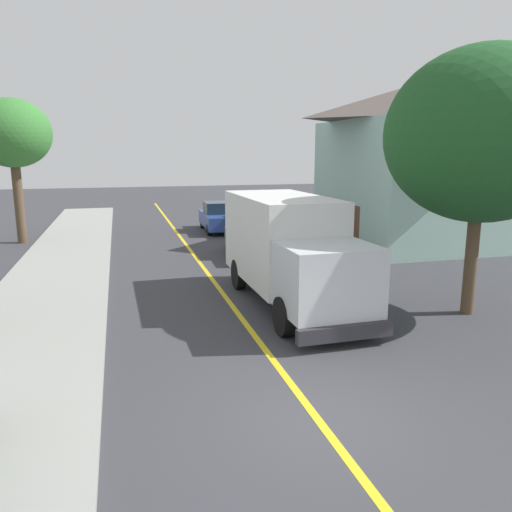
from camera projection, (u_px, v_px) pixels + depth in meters
ground_plane at (319, 421)px, 8.51m from camera, size 120.00×120.00×0.00m
sidewalk_curb at (19, 359)px, 10.86m from camera, size 3.60×60.00×0.15m
centre_line_yellow at (212, 279)px, 17.94m from camera, size 0.16×56.00×0.01m
box_truck at (289, 246)px, 14.83m from camera, size 2.52×7.22×3.20m
parked_car_near at (253, 238)px, 21.89m from camera, size 1.97×4.47×1.67m
parked_car_mid at (219, 217)px, 28.78m from camera, size 1.95×4.46×1.67m
stop_sign at (322, 224)px, 18.82m from camera, size 0.80×0.10×2.65m
house_across_street at (426, 160)px, 24.47m from camera, size 9.31×8.94×7.91m
street_tree_far_side at (482, 136)px, 13.20m from camera, size 5.16×5.16×7.28m
street_tree_down_block at (12, 134)px, 24.08m from camera, size 3.69×3.69×7.07m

